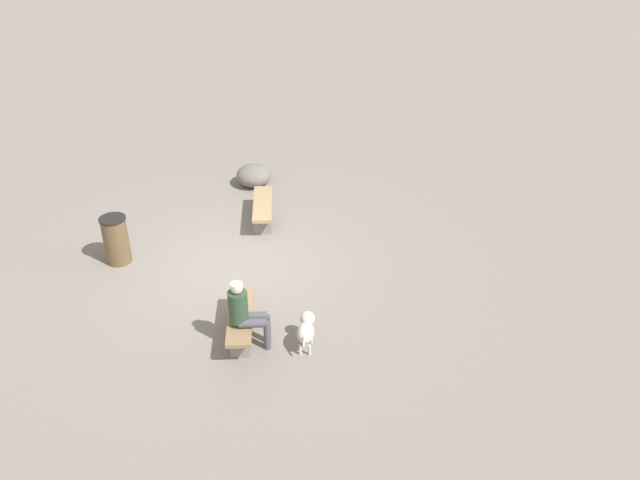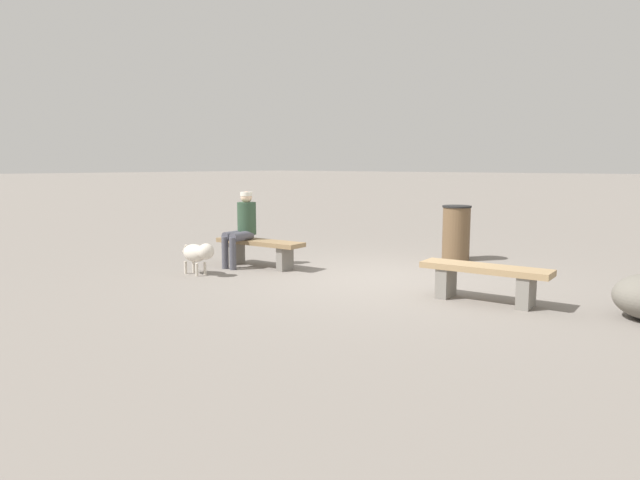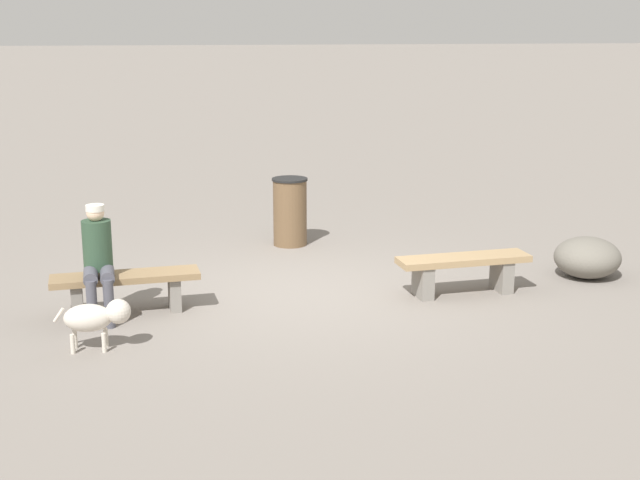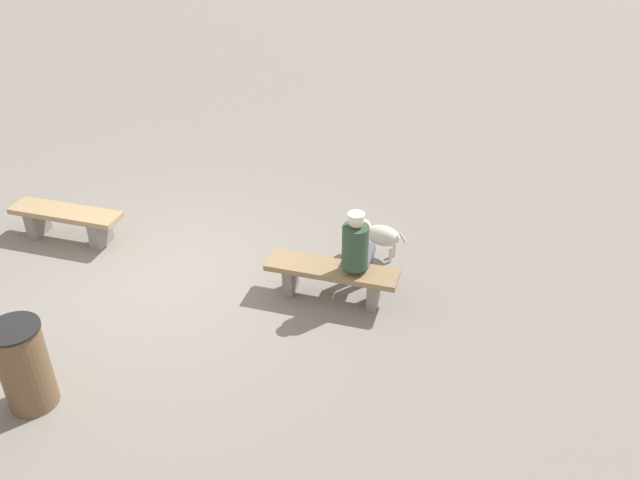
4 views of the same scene
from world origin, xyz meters
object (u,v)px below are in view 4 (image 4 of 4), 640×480
Objects in this scene: bench_left at (67,219)px; trash_bin at (24,366)px; bench_right at (332,275)px; dog at (377,234)px; seated_person at (357,248)px.

trash_bin is at bearing -62.56° from bench_left.
trash_bin is at bearing -133.95° from bench_right.
bench_left is 2.15× the size of dog.
dog is 4.52m from trash_bin.
seated_person is at bearing 20.56° from bench_right.
seated_person reaches higher than trash_bin.
bench_right is 0.48m from seated_person.
seated_person reaches higher than dog.
seated_person is (0.27, 0.13, 0.38)m from bench_right.
bench_left is 1.66× the size of trash_bin.
seated_person is 1.66× the size of dog.
bench_right is 3.49m from trash_bin.
seated_person is at bearing 95.21° from dog.
bench_right is at bearing 52.15° from trash_bin.
bench_left is at bearing 178.16° from seated_person.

